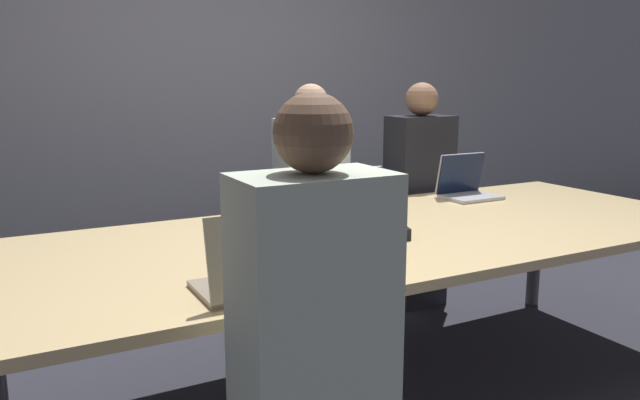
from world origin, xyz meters
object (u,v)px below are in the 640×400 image
(stapler, at_px, (401,231))
(bottle_near_left, at_px, (311,244))
(laptop_near_left, at_px, (255,271))
(person_far_center, at_px, (311,208))
(laptop_far_right, at_px, (465,185))
(person_far_right, at_px, (419,199))
(person_near_left, at_px, (314,375))
(laptop_far_center, at_px, (356,198))
(cup_far_center, at_px, (317,208))

(stapler, bearing_deg, bottle_near_left, -139.35)
(laptop_near_left, relative_size, person_far_center, 0.24)
(laptop_far_right, height_order, stapler, laptop_far_right)
(laptop_far_right, xyz_separation_m, stapler, (-0.86, -0.58, -0.05))
(person_far_right, bearing_deg, person_near_left, -133.17)
(bottle_near_left, bearing_deg, person_far_right, 41.06)
(person_near_left, relative_size, stapler, 9.11)
(laptop_near_left, height_order, laptop_far_center, laptop_near_left)
(person_far_right, distance_m, laptop_far_center, 0.84)
(person_near_left, distance_m, cup_far_center, 1.51)
(bottle_near_left, bearing_deg, laptop_far_center, 49.95)
(person_near_left, bearing_deg, person_far_right, -133.17)
(person_near_left, bearing_deg, laptop_far_center, -124.92)
(laptop_far_right, xyz_separation_m, cup_far_center, (-1.01, -0.07, -0.02))
(laptop_near_left, bearing_deg, bottle_near_left, -150.92)
(bottle_near_left, xyz_separation_m, stapler, (0.56, 0.23, -0.07))
(person_near_left, bearing_deg, laptop_near_left, -91.58)
(person_near_left, height_order, bottle_near_left, person_near_left)
(laptop_near_left, bearing_deg, person_far_right, -140.70)
(laptop_far_center, bearing_deg, person_far_center, 90.29)
(person_far_right, relative_size, laptop_near_left, 4.11)
(person_far_right, relative_size, bottle_near_left, 6.63)
(cup_far_center, xyz_separation_m, stapler, (0.15, -0.51, -0.03))
(person_far_right, bearing_deg, cup_far_center, -154.05)
(laptop_far_right, distance_m, laptop_near_left, 1.96)
(person_near_left, relative_size, laptop_far_center, 4.19)
(bottle_near_left, bearing_deg, laptop_near_left, -150.92)
(laptop_far_center, distance_m, cup_far_center, 0.28)
(laptop_far_right, bearing_deg, person_far_right, 92.65)
(cup_far_center, distance_m, stapler, 0.53)
(person_near_left, height_order, cup_far_center, person_near_left)
(laptop_far_right, xyz_separation_m, laptop_near_left, (-1.70, -0.97, 0.01))
(cup_far_center, bearing_deg, bottle_near_left, -119.15)
(laptop_far_right, xyz_separation_m, laptop_far_center, (-0.74, 0.00, -0.01))
(person_near_left, distance_m, bottle_near_left, 0.68)
(laptop_near_left, height_order, stapler, laptop_near_left)
(laptop_near_left, bearing_deg, laptop_far_center, -134.88)
(laptop_far_right, distance_m, bottle_near_left, 1.64)
(person_far_right, height_order, cup_far_center, person_far_right)
(stapler, bearing_deg, cup_far_center, 124.51)
(person_far_right, distance_m, cup_far_center, 1.11)
(laptop_far_right, bearing_deg, stapler, -146.14)
(laptop_far_center, relative_size, stapler, 2.18)
(laptop_far_right, distance_m, person_far_right, 0.44)
(person_far_center, height_order, cup_far_center, person_far_center)
(person_far_center, height_order, stapler, person_far_center)
(person_far_center, bearing_deg, laptop_near_left, -123.06)
(laptop_far_center, relative_size, cup_far_center, 3.30)
(person_near_left, bearing_deg, stapler, -136.26)
(bottle_near_left, bearing_deg, person_near_left, -116.62)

